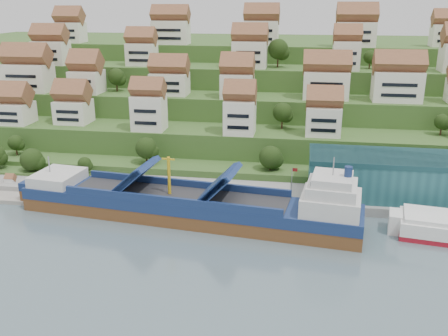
# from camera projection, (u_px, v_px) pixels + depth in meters

# --- Properties ---
(ground) EXTENTS (300.00, 300.00, 0.00)m
(ground) POSITION_uv_depth(u_px,v_px,m) (208.00, 222.00, 110.84)
(ground) COLOR slate
(ground) RESTS_ON ground
(quay) EXTENTS (180.00, 14.00, 2.20)m
(quay) POSITION_uv_depth(u_px,v_px,m) (300.00, 197.00, 121.55)
(quay) COLOR gray
(quay) RESTS_ON ground
(hillside) EXTENTS (260.00, 128.00, 31.00)m
(hillside) POSITION_uv_depth(u_px,v_px,m) (255.00, 93.00, 204.32)
(hillside) COLOR #2D4C1E
(hillside) RESTS_ON ground
(hillside_village) EXTENTS (154.74, 63.90, 28.62)m
(hillside_village) POSITION_uv_depth(u_px,v_px,m) (243.00, 71.00, 160.64)
(hillside_village) COLOR white
(hillside_village) RESTS_ON ground
(hillside_trees) EXTENTS (133.39, 62.39, 31.65)m
(hillside_trees) POSITION_uv_depth(u_px,v_px,m) (186.00, 107.00, 149.17)
(hillside_trees) COLOR #223913
(hillside_trees) RESTS_ON ground
(warehouse) EXTENTS (60.00, 15.00, 10.00)m
(warehouse) POSITION_uv_depth(u_px,v_px,m) (439.00, 178.00, 116.70)
(warehouse) COLOR #245B62
(warehouse) RESTS_ON quay
(flagpole) EXTENTS (1.28, 0.16, 8.00)m
(flagpole) POSITION_uv_depth(u_px,v_px,m) (292.00, 182.00, 115.30)
(flagpole) COLOR gray
(flagpole) RESTS_ON quay
(cargo_ship) EXTENTS (77.46, 20.76, 16.97)m
(cargo_ship) POSITION_uv_depth(u_px,v_px,m) (196.00, 206.00, 110.74)
(cargo_ship) COLOR brown
(cargo_ship) RESTS_ON ground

